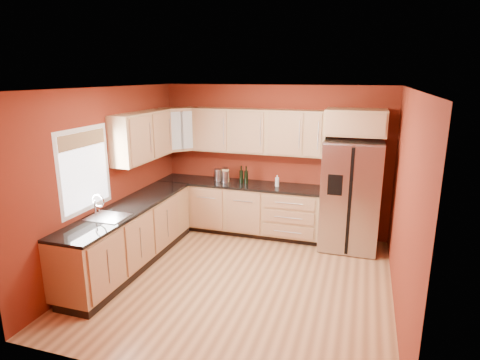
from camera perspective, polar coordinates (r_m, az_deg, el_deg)
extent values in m
plane|color=#97603A|center=(5.72, -0.01, -14.13)|extent=(4.00, 4.00, 0.00)
plane|color=silver|center=(5.01, -0.01, 12.90)|extent=(4.00, 4.00, 0.00)
cube|color=maroon|center=(7.09, 4.85, 2.80)|extent=(4.00, 0.04, 2.60)
cube|color=maroon|center=(3.48, -10.11, -10.33)|extent=(4.00, 0.04, 2.60)
cube|color=maroon|center=(6.10, -18.24, 0.13)|extent=(0.04, 4.00, 2.60)
cube|color=maroon|center=(5.02, 22.36, -3.32)|extent=(0.04, 4.00, 2.60)
cube|color=#A77D51|center=(7.18, -0.13, -4.12)|extent=(2.90, 0.60, 0.88)
cube|color=#A77D51|center=(6.20, -15.32, -7.79)|extent=(0.60, 2.80, 0.88)
cube|color=black|center=(7.04, -0.16, -0.60)|extent=(2.90, 0.62, 0.04)
cube|color=black|center=(6.04, -15.53, -3.76)|extent=(0.62, 2.80, 0.04)
cube|color=#A77D51|center=(6.90, 2.60, 6.94)|extent=(2.30, 0.33, 0.75)
cube|color=#A77D51|center=(6.50, -13.73, 6.05)|extent=(0.33, 1.35, 0.75)
cube|color=#A77D51|center=(7.25, -8.75, 7.15)|extent=(0.67, 0.67, 0.75)
cube|color=#A77D51|center=(6.52, 16.16, 7.91)|extent=(0.92, 0.60, 0.40)
cube|color=#B2B2B7|center=(6.67, 15.43, -2.09)|extent=(0.90, 0.75, 1.78)
cube|color=white|center=(5.65, -21.18, 1.35)|extent=(0.03, 0.90, 1.00)
cylinder|color=#B2B2B7|center=(7.06, -2.14, 0.46)|extent=(0.14, 0.14, 0.20)
cylinder|color=#B2B2B7|center=(7.17, -3.13, 0.73)|extent=(0.13, 0.13, 0.22)
cube|color=#A58350|center=(7.09, -2.06, 0.64)|extent=(0.14, 0.14, 0.23)
cylinder|color=white|center=(6.83, 5.30, -0.12)|extent=(0.08, 0.08, 0.19)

